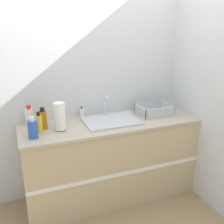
% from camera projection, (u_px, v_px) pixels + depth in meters
% --- Properties ---
extents(ground_plane, '(12.00, 12.00, 0.00)m').
position_uv_depth(ground_plane, '(121.00, 210.00, 2.80)').
color(ground_plane, '#937A56').
extents(wall_back, '(4.27, 0.06, 2.60)m').
position_uv_depth(wall_back, '(100.00, 79.00, 2.94)').
color(wall_back, silver).
rests_on(wall_back, ground_plane).
extents(wall_right, '(0.06, 2.59, 2.60)m').
position_uv_depth(wall_right, '(189.00, 78.00, 2.99)').
color(wall_right, silver).
rests_on(wall_right, ground_plane).
extents(counter_cabinet, '(1.89, 0.62, 0.90)m').
position_uv_depth(counter_cabinet, '(111.00, 160.00, 2.92)').
color(counter_cabinet, tan).
rests_on(counter_cabinet, ground_plane).
extents(sink, '(0.57, 0.42, 0.24)m').
position_uv_depth(sink, '(111.00, 120.00, 2.79)').
color(sink, silver).
rests_on(sink, counter_cabinet).
extents(paper_towel_roll, '(0.11, 0.11, 0.28)m').
position_uv_depth(paper_towel_roll, '(60.00, 117.00, 2.52)').
color(paper_towel_roll, '#4C4C51').
rests_on(paper_towel_roll, counter_cabinet).
extents(dish_rack, '(0.36, 0.29, 0.12)m').
position_uv_depth(dish_rack, '(154.00, 111.00, 3.00)').
color(dish_rack, '#B7BABF').
rests_on(dish_rack, counter_cabinet).
extents(bottle_blue, '(0.09, 0.09, 0.20)m').
position_uv_depth(bottle_blue, '(33.00, 129.00, 2.36)').
color(bottle_blue, '#2D56B7').
rests_on(bottle_blue, counter_cabinet).
extents(bottle_yellow, '(0.06, 0.06, 0.21)m').
position_uv_depth(bottle_yellow, '(39.00, 124.00, 2.47)').
color(bottle_yellow, yellow).
rests_on(bottle_yellow, counter_cabinet).
extents(bottle_amber, '(0.08, 0.08, 0.22)m').
position_uv_depth(bottle_amber, '(43.00, 119.00, 2.58)').
color(bottle_amber, '#B26B19').
rests_on(bottle_amber, counter_cabinet).
extents(bottle_white_spray, '(0.08, 0.08, 0.21)m').
position_uv_depth(bottle_white_spray, '(29.00, 117.00, 2.66)').
color(bottle_white_spray, white).
rests_on(bottle_white_spray, counter_cabinet).
extents(soap_dispenser, '(0.05, 0.05, 0.12)m').
position_uv_depth(soap_dispenser, '(82.00, 113.00, 2.90)').
color(soap_dispenser, silver).
rests_on(soap_dispenser, counter_cabinet).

